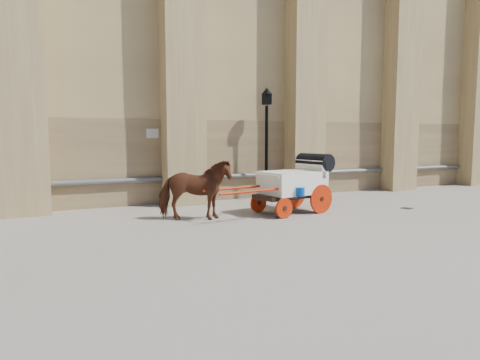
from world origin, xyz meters
name	(u,v)px	position (x,y,z in m)	size (l,w,h in m)	color
ground	(255,220)	(0.00, 0.00, 0.00)	(90.00, 90.00, 0.00)	gray
horse	(195,190)	(-1.58, 0.70, 0.88)	(0.95, 2.07, 1.75)	brown
carriage	(296,181)	(1.76, 0.63, 0.99)	(4.34, 1.82, 1.84)	black
street_lamp	(266,141)	(2.14, 3.31, 2.24)	(0.39, 0.39, 4.19)	black
drain_grate_near	(281,217)	(0.85, 0.00, 0.01)	(0.32, 0.32, 0.01)	black
drain_grate_far	(406,208)	(5.50, -0.34, 0.01)	(0.32, 0.32, 0.01)	black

